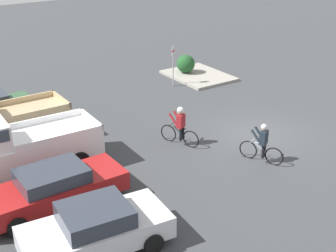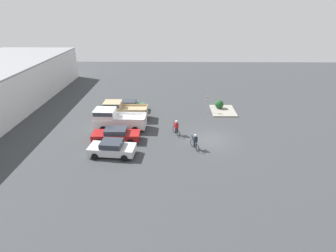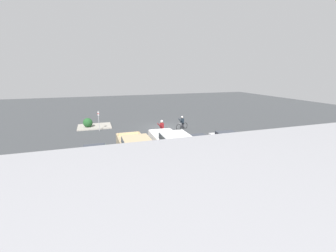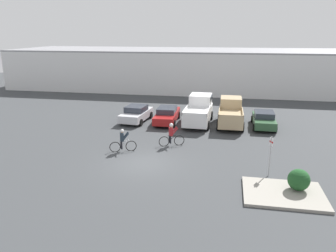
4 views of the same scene
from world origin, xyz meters
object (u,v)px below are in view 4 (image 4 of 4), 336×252
object	(u,v)px
sedan_1	(167,115)
shrub	(299,180)
pickup_truck_1	(231,112)
pickup_truck_0	(199,109)
cyclist_0	(171,134)
sedan_2	(264,119)
sedan_0	(136,114)
fire_lane_sign	(270,152)
cyclist_1	(123,140)

from	to	relation	value
sedan_1	shrub	bearing A→B (deg)	-52.89
sedan_1	pickup_truck_1	distance (m)	5.62
pickup_truck_0	cyclist_0	world-z (taller)	pickup_truck_0
sedan_2	shrub	bearing A→B (deg)	-86.94
sedan_0	sedan_2	size ratio (longest dim) A/B	1.03
sedan_1	fire_lane_sign	bearing A→B (deg)	-52.50
pickup_truck_1	fire_lane_sign	distance (m)	10.71
sedan_1	cyclist_1	size ratio (longest dim) A/B	2.81
fire_lane_sign	pickup_truck_1	bearing A→B (deg)	101.83
cyclist_0	pickup_truck_1	bearing A→B (deg)	57.58
sedan_2	sedan_1	bearing A→B (deg)	179.90
pickup_truck_0	cyclist_1	bearing A→B (deg)	-117.44
sedan_2	sedan_0	bearing A→B (deg)	-179.16
sedan_0	pickup_truck_0	bearing A→B (deg)	7.07
sedan_0	sedan_1	xyz separation A→B (m)	(2.80, 0.18, -0.02)
pickup_truck_0	shrub	distance (m)	13.94
cyclist_0	sedan_0	bearing A→B (deg)	125.66
pickup_truck_0	sedan_0	bearing A→B (deg)	-172.93
pickup_truck_1	sedan_2	world-z (taller)	pickup_truck_1
pickup_truck_1	fire_lane_sign	world-z (taller)	fire_lane_sign
cyclist_0	fire_lane_sign	distance (m)	7.49
pickup_truck_0	cyclist_0	distance (m)	6.81
pickup_truck_0	cyclist_1	xyz separation A→B (m)	(-4.37, -8.42, -0.40)
sedan_1	pickup_truck_0	size ratio (longest dim) A/B	0.86
sedan_1	cyclist_0	size ratio (longest dim) A/B	2.76
fire_lane_sign	shrub	distance (m)	2.30
pickup_truck_0	pickup_truck_1	size ratio (longest dim) A/B	1.10
sedan_0	sedan_2	distance (m)	11.20
sedan_1	pickup_truck_1	xyz separation A→B (m)	(5.60, 0.32, 0.44)
pickup_truck_0	cyclist_0	bearing A→B (deg)	-101.24
cyclist_0	sedan_2	bearing A→B (deg)	41.60
sedan_0	shrub	distance (m)	16.69
sedan_2	fire_lane_sign	world-z (taller)	fire_lane_sign
sedan_2	shrub	world-z (taller)	sedan_2
cyclist_0	shrub	world-z (taller)	cyclist_0
sedan_0	cyclist_0	world-z (taller)	cyclist_0
sedan_2	shrub	size ratio (longest dim) A/B	3.85
cyclist_1	sedan_2	bearing A→B (deg)	38.38
cyclist_1	shrub	world-z (taller)	cyclist_1
fire_lane_sign	shrub	size ratio (longest dim) A/B	2.14
cyclist_1	fire_lane_sign	world-z (taller)	fire_lane_sign
sedan_1	cyclist_1	distance (m)	8.06
sedan_0	cyclist_0	distance (m)	7.35
pickup_truck_1	cyclist_0	bearing A→B (deg)	-122.42
cyclist_1	fire_lane_sign	distance (m)	9.64
shrub	sedan_2	bearing A→B (deg)	93.06
sedan_0	fire_lane_sign	xyz separation A→B (m)	(10.59, -9.98, 0.70)
cyclist_1	fire_lane_sign	size ratio (longest dim) A/B	0.73
sedan_0	pickup_truck_1	xyz separation A→B (m)	(8.40, 0.50, 0.42)
sedan_2	cyclist_0	distance (m)	9.25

